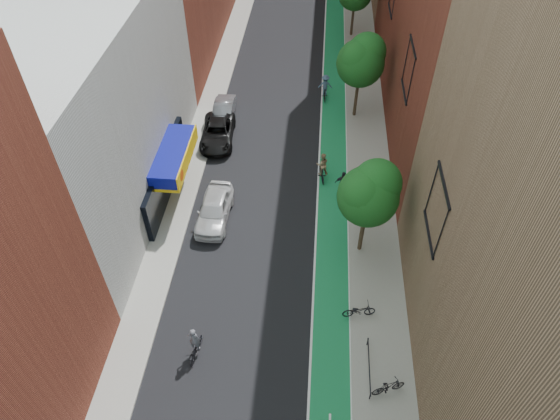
% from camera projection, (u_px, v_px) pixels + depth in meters
% --- Properties ---
extents(ground, '(160.00, 160.00, 0.00)m').
position_uv_depth(ground, '(243.00, 407.00, 22.99)').
color(ground, black).
rests_on(ground, ground).
extents(bike_lane, '(2.00, 68.00, 0.01)m').
position_uv_depth(bike_lane, '(334.00, 101.00, 41.11)').
color(bike_lane, '#167C34').
rests_on(bike_lane, ground).
extents(sidewalk_left, '(2.00, 68.00, 0.15)m').
position_uv_depth(sidewalk_left, '(214.00, 95.00, 41.65)').
color(sidewalk_left, gray).
rests_on(sidewalk_left, ground).
extents(sidewalk_right, '(3.00, 68.00, 0.15)m').
position_uv_depth(sidewalk_right, '(364.00, 102.00, 40.92)').
color(sidewalk_right, gray).
rests_on(sidewalk_right, ground).
extents(building_left_white, '(8.00, 20.00, 12.00)m').
position_uv_depth(building_left_white, '(85.00, 114.00, 29.29)').
color(building_left_white, silver).
rests_on(building_left_white, ground).
extents(tree_near, '(3.40, 3.36, 6.42)m').
position_uv_depth(tree_near, '(370.00, 192.00, 26.45)').
color(tree_near, '#332619').
rests_on(tree_near, ground).
extents(tree_mid, '(3.55, 3.53, 6.74)m').
position_uv_depth(tree_mid, '(361.00, 59.00, 36.17)').
color(tree_mid, '#332619').
rests_on(tree_mid, ground).
extents(parked_car_white, '(2.00, 4.73, 1.60)m').
position_uv_depth(parked_car_white, '(214.00, 209.00, 31.03)').
color(parked_car_white, silver).
rests_on(parked_car_white, ground).
extents(parked_car_black, '(2.65, 5.17, 1.40)m').
position_uv_depth(parked_car_black, '(218.00, 133.00, 36.88)').
color(parked_car_black, black).
rests_on(parked_car_black, ground).
extents(parked_car_silver, '(1.54, 4.25, 1.39)m').
position_uv_depth(parked_car_silver, '(224.00, 112.00, 38.80)').
color(parked_car_silver, gray).
rests_on(parked_car_silver, ground).
extents(cyclist_lead, '(0.80, 1.75, 2.00)m').
position_uv_depth(cyclist_lead, '(195.00, 346.00, 24.45)').
color(cyclist_lead, black).
rests_on(cyclist_lead, ground).
extents(cyclist_lane_near, '(0.93, 1.81, 2.04)m').
position_uv_depth(cyclist_lane_near, '(322.00, 169.00, 33.72)').
color(cyclist_lane_near, black).
rests_on(cyclist_lane_near, ground).
extents(cyclist_lane_mid, '(1.09, 1.66, 2.14)m').
position_uv_depth(cyclist_lane_mid, '(343.00, 188.00, 32.31)').
color(cyclist_lane_mid, black).
rests_on(cyclist_lane_mid, ground).
extents(cyclist_lane_far, '(1.15, 1.68, 2.10)m').
position_uv_depth(cyclist_lane_far, '(325.00, 88.00, 40.79)').
color(cyclist_lane_far, black).
rests_on(cyclist_lane_far, ground).
extents(parked_bike_mid, '(1.71, 1.02, 0.99)m').
position_uv_depth(parked_bike_mid, '(389.00, 387.00, 22.99)').
color(parked_bike_mid, black).
rests_on(parked_bike_mid, sidewalk_right).
extents(parked_bike_far, '(1.84, 0.94, 0.92)m').
position_uv_depth(parked_bike_far, '(359.00, 310.00, 25.98)').
color(parked_bike_far, black).
rests_on(parked_bike_far, sidewalk_right).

